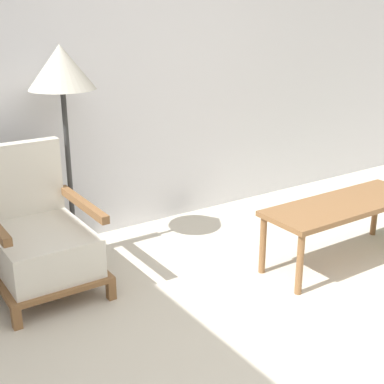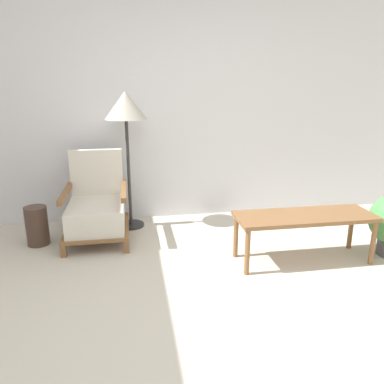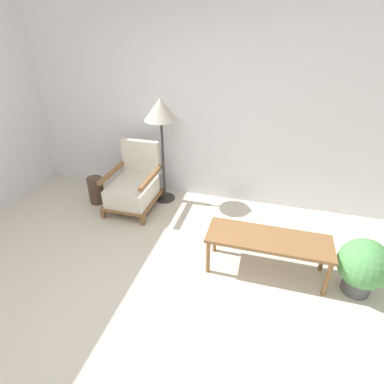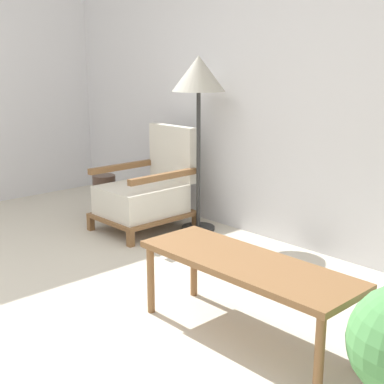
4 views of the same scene
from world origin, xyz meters
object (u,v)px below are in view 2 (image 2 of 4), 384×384
Objects in this scene: armchair at (97,209)px; coffee_table at (305,220)px; vase at (37,226)px; floor_lamp at (126,111)px.

coffee_table is at bearing -23.77° from armchair.
vase is (-0.58, -0.05, -0.13)m from armchair.
armchair is 1.05m from floor_lamp.
coffee_table is at bearing -17.46° from vase.
armchair is 2.25× the size of vase.
coffee_table is 3.14× the size of vase.
floor_lamp is 3.78× the size of vase.
floor_lamp is (0.34, 0.30, 0.95)m from armchair.
vase is at bearing -159.23° from floor_lamp.
floor_lamp reaches higher than armchair.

